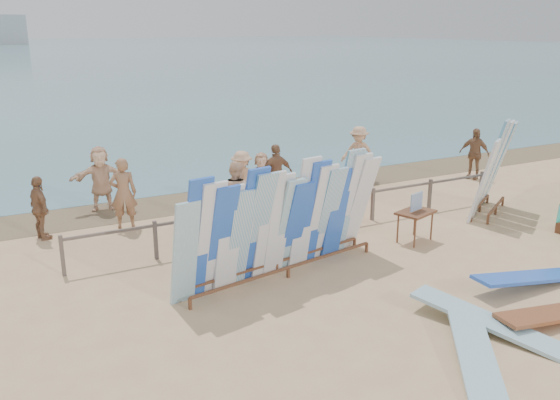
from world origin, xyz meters
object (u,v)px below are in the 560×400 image
flat_board_b (474,360)px  beach_chair_left (324,208)px  beachgoer_extra_1 (40,208)px  beachgoer_4 (276,174)px  flat_board_c (560,320)px  beachgoer_5 (262,179)px  flat_board_a (485,329)px  beachgoer_10 (474,154)px  side_surfboard_rack (492,171)px  beachgoer_11 (101,178)px  beach_chair_right (301,214)px  stroller (341,198)px  beachgoer_9 (359,153)px  beachgoer_3 (242,180)px  main_surfboard_rack (283,224)px  beachgoer_2 (236,195)px  flat_board_d (528,286)px  beachgoer_1 (123,193)px  vendor_table (415,225)px

flat_board_b → beach_chair_left: beach_chair_left is taller
beachgoer_extra_1 → beachgoer_4: bearing=-105.0°
flat_board_c → beachgoer_5: (-1.58, 8.97, 0.78)m
flat_board_a → beachgoer_10: bearing=25.9°
side_surfboard_rack → beachgoer_5: 6.48m
beachgoer_11 → beachgoer_extra_1: 2.57m
flat_board_b → beach_chair_right: size_ratio=2.91×
beachgoer_4 → beachgoer_extra_1: bearing=1.0°
beachgoer_extra_1 → stroller: bearing=-117.4°
flat_board_a → beachgoer_5: 8.62m
flat_board_c → beachgoer_9: (2.65, 10.09, 0.92)m
beachgoer_11 → beachgoer_3: (3.58, -1.78, -0.08)m
main_surfboard_rack → beachgoer_2: (0.32, 3.16, -0.23)m
beachgoer_5 → beachgoer_9: (4.23, 1.12, 0.14)m
flat_board_d → beachgoer_2: 7.18m
beachgoer_11 → beachgoer_2: bearing=-42.4°
flat_board_b → beach_chair_right: (0.93, 7.15, 0.27)m
beachgoer_1 → beachgoer_3: 3.39m
stroller → beachgoer_10: beachgoer_10 is taller
flat_board_a → flat_board_c: bearing=-35.0°
stroller → flat_board_c: bearing=-112.4°
flat_board_b → beachgoer_extra_1: (-5.32, 9.07, 0.80)m
flat_board_d → flat_board_a: bearing=114.6°
flat_board_a → beachgoer_3: beachgoer_3 is taller
flat_board_d → beach_chair_right: 6.01m
main_surfboard_rack → beachgoer_extra_1: 6.32m
flat_board_d → beachgoer_3: 8.16m
beach_chair_right → side_surfboard_rack: bearing=-37.7°
beach_chair_left → beach_chair_right: beach_chair_right is taller
beachgoer_3 → flat_board_d: bearing=-16.7°
flat_board_b → beachgoer_11: bearing=143.6°
beachgoer_10 → stroller: bearing=-105.4°
beach_chair_left → beachgoer_9: bearing=66.9°
beachgoer_3 → beachgoer_2: (-0.87, -1.54, 0.05)m
flat_board_b → beachgoer_3: size_ratio=1.59×
beachgoer_4 → beachgoer_2: 2.54m
beachgoer_3 → beachgoer_1: bearing=-126.6°
beachgoer_10 → flat_board_a: bearing=-70.1°
vendor_table → beach_chair_right: (-1.78, 2.48, -0.14)m
main_surfboard_rack → beachgoer_3: bearing=65.4°
beach_chair_right → beachgoer_9: beachgoer_9 is taller
vendor_table → flat_board_b: size_ratio=0.45×
flat_board_b → beachgoer_11: 11.45m
flat_board_c → beachgoer_extra_1: beachgoer_extra_1 is taller
beachgoer_extra_1 → beachgoer_11: bearing=-61.1°
vendor_table → stroller: bearing=78.8°
beachgoer_9 → beach_chair_right: bearing=-93.0°
beach_chair_right → beachgoer_4: (0.28, 1.97, 0.62)m
flat_board_b → beachgoer_4: size_ratio=1.52×
flat_board_c → beachgoer_extra_1: size_ratio=1.68×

